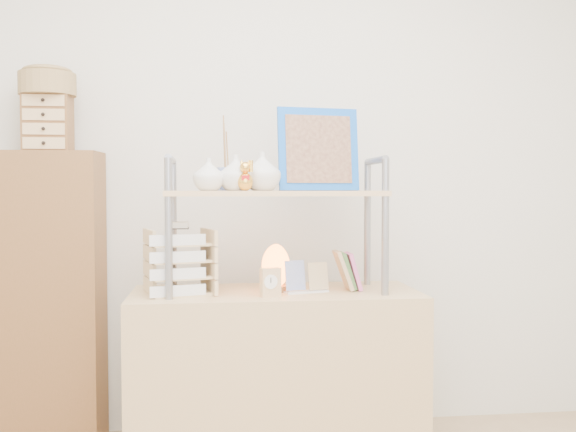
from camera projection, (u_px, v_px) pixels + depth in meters
name	position (u px, v px, depth m)	size (l,w,h in m)	color
room_shell	(303.00, 10.00, 1.85)	(3.42, 3.41, 2.61)	silver
desk	(276.00, 380.00, 2.70)	(1.20, 0.50, 0.75)	tan
cabinet	(52.00, 299.00, 2.94)	(0.45, 0.24, 1.35)	brown
hutch	(269.00, 185.00, 2.68)	(0.90, 0.34, 0.78)	gray
letter_tray	(179.00, 265.00, 2.61)	(0.29, 0.29, 0.30)	tan
salt_lamp	(276.00, 267.00, 2.69)	(0.13, 0.12, 0.20)	brown
desk_clock	(270.00, 282.00, 2.55)	(0.09, 0.06, 0.11)	tan
postcard_stand	(306.00, 283.00, 2.66)	(0.19, 0.10, 0.13)	white
drawer_chest	(48.00, 123.00, 2.89)	(0.20, 0.16, 0.25)	brown
woven_basket	(47.00, 84.00, 2.88)	(0.25, 0.25, 0.10)	olive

